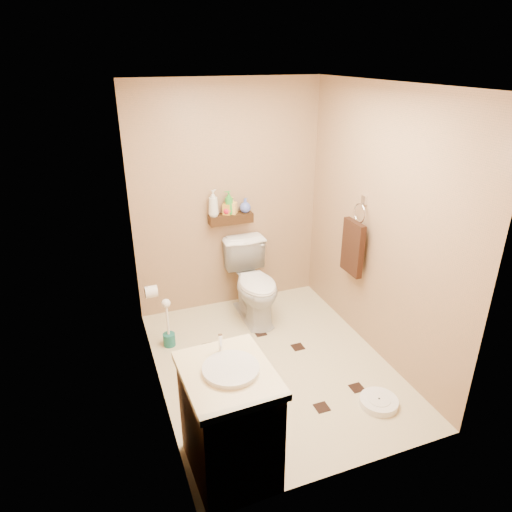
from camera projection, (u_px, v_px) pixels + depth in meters
name	position (u px, v px, depth m)	size (l,w,h in m)	color
ground	(272.00, 364.00, 4.16)	(2.50, 2.50, 0.00)	beige
wall_back	(228.00, 200.00, 4.74)	(2.00, 0.04, 2.40)	#9D7A5A
wall_front	(359.00, 321.00, 2.60)	(2.00, 0.04, 2.40)	#9D7A5A
wall_left	(149.00, 261.00, 3.35)	(0.04, 2.50, 2.40)	#9D7A5A
wall_right	(380.00, 227.00, 3.99)	(0.04, 2.50, 2.40)	#9D7A5A
ceiling	(277.00, 84.00, 3.18)	(2.00, 2.50, 0.02)	silver
wall_shelf	(231.00, 218.00, 4.74)	(0.46, 0.14, 0.10)	#3E2310
floor_accents	(278.00, 366.00, 4.14)	(1.13, 1.27, 0.01)	black
toilet	(254.00, 283.00, 4.75)	(0.45, 0.80, 0.81)	white
vanity	(229.00, 421.00, 2.95)	(0.57, 0.69, 0.94)	brown
bathroom_scale	(379.00, 402.00, 3.67)	(0.35, 0.35, 0.06)	white
toilet_brush	(168.00, 329.00, 4.36)	(0.12, 0.12, 0.51)	#19675F
towel_ring	(353.00, 245.00, 4.28)	(0.12, 0.30, 0.76)	silver
toilet_paper	(151.00, 292.00, 4.17)	(0.12, 0.11, 0.12)	white
bottle_a	(213.00, 203.00, 4.61)	(0.11, 0.11, 0.27)	silver
bottle_b	(227.00, 206.00, 4.67)	(0.08, 0.08, 0.17)	gold
bottle_c	(227.00, 208.00, 4.68)	(0.10, 0.10, 0.13)	red
bottle_d	(229.00, 203.00, 4.67)	(0.10, 0.10, 0.25)	green
bottle_e	(232.00, 205.00, 4.69)	(0.08, 0.08, 0.18)	#FEC154
bottle_f	(245.00, 205.00, 4.74)	(0.12, 0.12, 0.15)	#4F62C6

